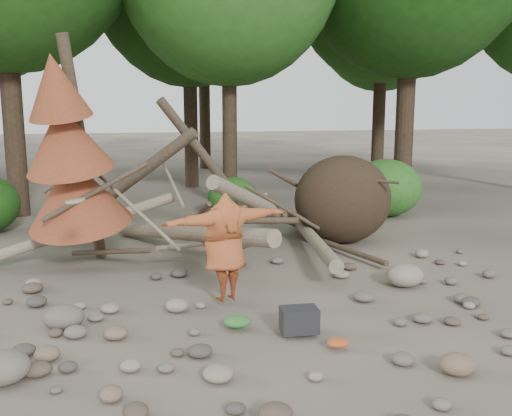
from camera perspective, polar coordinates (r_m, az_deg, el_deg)
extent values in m
plane|color=#514C44|center=(8.38, 3.14, -11.22)|extent=(120.00, 120.00, 0.00)
ellipsoid|color=#332619|center=(12.90, 8.68, 0.85)|extent=(2.20, 1.87, 1.98)
cylinder|color=gray|center=(11.51, -7.02, -2.47)|extent=(2.61, 5.11, 1.08)
cylinder|color=gray|center=(12.25, 1.05, 0.05)|extent=(3.18, 3.71, 1.90)
cylinder|color=brown|center=(12.17, -13.24, 2.09)|extent=(3.08, 1.91, 2.49)
cylinder|color=gray|center=(11.94, 5.62, -2.97)|extent=(1.13, 4.98, 0.43)
cylinder|color=brown|center=(12.48, -4.55, 4.37)|extent=(2.39, 1.03, 2.89)
cylinder|color=gray|center=(11.72, -16.97, -1.87)|extent=(3.71, 0.86, 1.20)
cylinder|color=#4C3F30|center=(11.30, -14.46, -4.27)|extent=(1.52, 1.70, 0.49)
cylinder|color=gray|center=(12.33, -1.89, -0.37)|extent=(1.57, 0.85, 0.69)
cylinder|color=#4C3F30|center=(13.15, 4.48, 2.04)|extent=(1.92, 1.25, 1.10)
cylinder|color=gray|center=(11.81, -8.37, 2.50)|extent=(0.37, 1.42, 0.85)
cylinder|color=#4C3F30|center=(11.93, 8.81, -4.04)|extent=(0.79, 2.54, 0.12)
cylinder|color=gray|center=(10.98, -5.59, -3.60)|extent=(1.78, 1.11, 0.29)
cylinder|color=#4C3F30|center=(11.31, -16.91, 5.40)|extent=(0.67, 1.13, 4.35)
cone|color=brown|center=(11.08, -17.61, 1.63)|extent=(2.06, 2.13, 1.86)
cone|color=brown|center=(10.79, -18.52, 6.70)|extent=(1.71, 1.78, 1.65)
cone|color=brown|center=(10.60, -19.40, 11.47)|extent=(1.23, 1.30, 1.41)
cylinder|color=#38281C|center=(17.23, -23.54, 14.10)|extent=(0.56, 0.56, 8.96)
cylinder|color=#38281C|center=(16.99, -2.68, 11.91)|extent=(0.44, 0.44, 7.14)
cylinder|color=#38281C|center=(19.67, 14.94, 14.72)|extent=(0.60, 0.60, 9.45)
cylinder|color=#38281C|center=(21.87, -6.63, 13.30)|extent=(0.52, 0.52, 8.54)
cylinder|color=#38281C|center=(23.64, 12.31, 12.39)|extent=(0.50, 0.50, 8.12)
cylinder|color=#38281C|center=(28.32, -5.21, 12.82)|extent=(0.54, 0.54, 8.75)
cylinder|color=#38281C|center=(30.52, 12.27, 11.58)|extent=(0.46, 0.46, 7.84)
ellipsoid|color=#265D1B|center=(30.92, 12.57, 19.28)|extent=(7.17, 7.17, 8.60)
ellipsoid|color=#265D1B|center=(15.77, -2.31, 1.07)|extent=(1.40, 1.40, 1.12)
ellipsoid|color=#2F6E22|center=(16.35, 12.84, 2.00)|extent=(2.00, 2.00, 1.60)
imported|color=#A24B24|center=(8.77, -3.14, -3.90)|extent=(2.15, 1.13, 1.69)
cylinder|color=#95805E|center=(8.60, -17.63, 0.70)|extent=(0.32, 0.32, 0.10)
cube|color=black|center=(7.84, 4.33, -11.49)|extent=(0.52, 0.36, 0.33)
ellipsoid|color=#2E702D|center=(8.04, -1.85, -11.60)|extent=(0.39, 0.32, 0.14)
ellipsoid|color=#AE4A1D|center=(7.50, 8.19, -13.53)|extent=(0.29, 0.24, 0.11)
ellipsoid|color=#6E675B|center=(7.17, -24.06, -14.38)|extent=(0.62, 0.56, 0.37)
ellipsoid|color=brown|center=(7.19, 19.52, -14.51)|extent=(0.42, 0.38, 0.25)
ellipsoid|color=gray|center=(10.15, 14.63, -6.52)|extent=(0.65, 0.59, 0.39)
ellipsoid|color=#676057|center=(8.49, -18.63, -10.29)|extent=(0.55, 0.50, 0.33)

